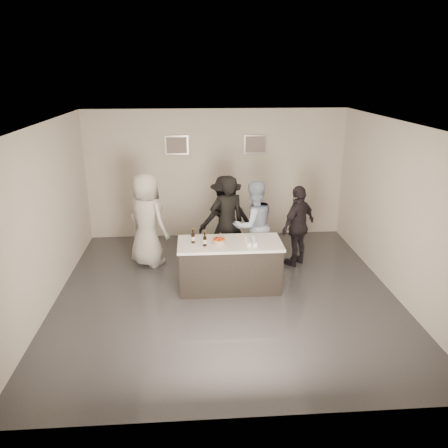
# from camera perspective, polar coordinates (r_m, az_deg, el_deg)

# --- Properties ---
(floor) EXTENTS (6.00, 6.00, 0.00)m
(floor) POSITION_cam_1_polar(r_m,az_deg,el_deg) (7.98, 0.26, -9.02)
(floor) COLOR #3D3D42
(floor) RESTS_ON ground
(ceiling) EXTENTS (6.00, 6.00, 0.00)m
(ceiling) POSITION_cam_1_polar(r_m,az_deg,el_deg) (7.06, 0.30, 12.92)
(ceiling) COLOR white
(wall_back) EXTENTS (6.00, 0.04, 3.00)m
(wall_back) POSITION_cam_1_polar(r_m,az_deg,el_deg) (10.27, -1.01, 6.49)
(wall_back) COLOR silver
(wall_back) RESTS_ON ground
(wall_front) EXTENTS (6.00, 0.04, 3.00)m
(wall_front) POSITION_cam_1_polar(r_m,az_deg,el_deg) (4.64, 3.15, -10.34)
(wall_front) COLOR silver
(wall_front) RESTS_ON ground
(wall_left) EXTENTS (0.04, 6.00, 3.00)m
(wall_left) POSITION_cam_1_polar(r_m,az_deg,el_deg) (7.76, -22.39, 0.68)
(wall_left) COLOR silver
(wall_left) RESTS_ON ground
(wall_right) EXTENTS (0.04, 6.00, 3.00)m
(wall_right) POSITION_cam_1_polar(r_m,az_deg,el_deg) (8.17, 21.77, 1.65)
(wall_right) COLOR silver
(wall_right) RESTS_ON ground
(picture_left) EXTENTS (0.54, 0.04, 0.44)m
(picture_left) POSITION_cam_1_polar(r_m,az_deg,el_deg) (10.10, -6.21, 10.21)
(picture_left) COLOR #B2B2B7
(picture_left) RESTS_ON wall_back
(picture_right) EXTENTS (0.54, 0.04, 0.44)m
(picture_right) POSITION_cam_1_polar(r_m,az_deg,el_deg) (10.19, 4.12, 10.35)
(picture_right) COLOR #B2B2B7
(picture_right) RESTS_ON wall_back
(bar_counter) EXTENTS (1.86, 0.86, 0.90)m
(bar_counter) POSITION_cam_1_polar(r_m,az_deg,el_deg) (7.98, 0.74, -5.39)
(bar_counter) COLOR white
(bar_counter) RESTS_ON ground
(cake) EXTENTS (0.22, 0.22, 0.07)m
(cake) POSITION_cam_1_polar(r_m,az_deg,el_deg) (7.75, -0.68, -2.26)
(cake) COLOR orange
(cake) RESTS_ON bar_counter
(beer_bottle_a) EXTENTS (0.07, 0.07, 0.26)m
(beer_bottle_a) POSITION_cam_1_polar(r_m,az_deg,el_deg) (7.74, -4.07, -1.58)
(beer_bottle_a) COLOR black
(beer_bottle_a) RESTS_ON bar_counter
(beer_bottle_b) EXTENTS (0.07, 0.07, 0.26)m
(beer_bottle_b) POSITION_cam_1_polar(r_m,az_deg,el_deg) (7.60, -2.53, -1.97)
(beer_bottle_b) COLOR black
(beer_bottle_b) RESTS_ON bar_counter
(tumbler_cluster) EXTENTS (0.19, 0.40, 0.08)m
(tumbler_cluster) POSITION_cam_1_polar(r_m,az_deg,el_deg) (7.77, 3.57, -2.23)
(tumbler_cluster) COLOR orange
(tumbler_cluster) RESTS_ON bar_counter
(candles) EXTENTS (0.24, 0.08, 0.01)m
(candles) POSITION_cam_1_polar(r_m,az_deg,el_deg) (7.47, -1.81, -3.40)
(candles) COLOR pink
(candles) RESTS_ON bar_counter
(person_main_black) EXTENTS (0.79, 0.63, 1.91)m
(person_main_black) POSITION_cam_1_polar(r_m,az_deg,el_deg) (8.62, 0.38, 0.15)
(person_main_black) COLOR black
(person_main_black) RESTS_ON ground
(person_main_blue) EXTENTS (1.05, 0.94, 1.81)m
(person_main_blue) POSITION_cam_1_polar(r_m,az_deg,el_deg) (8.65, 3.87, -0.18)
(person_main_blue) COLOR #9DAFCE
(person_main_blue) RESTS_ON ground
(person_guest_left) EXTENTS (1.11, 1.07, 1.92)m
(person_guest_left) POSITION_cam_1_polar(r_m,az_deg,el_deg) (8.91, -10.06, 0.52)
(person_guest_left) COLOR silver
(person_guest_left) RESTS_ON ground
(person_guest_right) EXTENTS (1.00, 0.95, 1.67)m
(person_guest_right) POSITION_cam_1_polar(r_m,az_deg,el_deg) (8.94, 9.67, -0.23)
(person_guest_right) COLOR black
(person_guest_right) RESTS_ON ground
(person_guest_back) EXTENTS (1.24, 0.85, 1.77)m
(person_guest_back) POSITION_cam_1_polar(r_m,az_deg,el_deg) (9.18, 0.24, 0.91)
(person_guest_back) COLOR black
(person_guest_back) RESTS_ON ground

